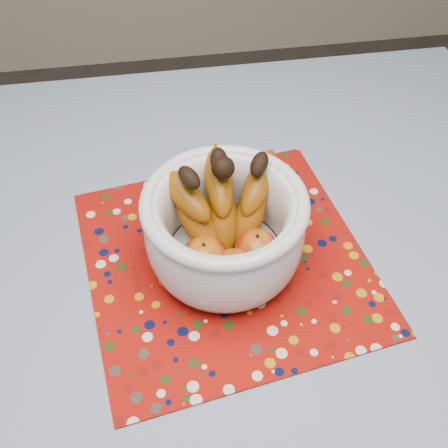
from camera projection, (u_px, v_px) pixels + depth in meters
name	position (u px, v px, depth m)	size (l,w,h in m)	color
table	(216.00, 345.00, 0.83)	(1.20, 1.20, 0.75)	brown
tablecloth	(216.00, 318.00, 0.77)	(1.32, 1.32, 0.01)	slate
placemat	(226.00, 259.00, 0.83)	(0.43, 0.43, 0.00)	#8E0D07
fruit_bowl	(225.00, 221.00, 0.77)	(0.27, 0.25, 0.18)	silver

